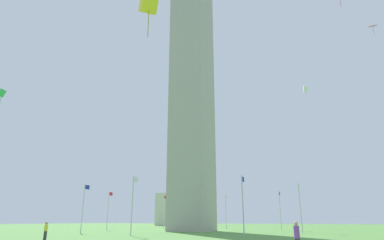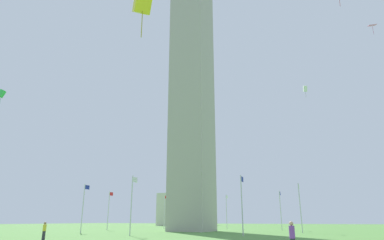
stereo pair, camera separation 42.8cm
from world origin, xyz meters
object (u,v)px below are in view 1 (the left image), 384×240
flagpole_n (226,210)px  kite_pink_diamond (373,26)px  flagpole_sw (243,202)px  distant_building (181,210)px  obelisk_monument (192,69)px  flagpole_s (133,202)px  flagpole_nw (280,208)px  person_purple_shirt (297,237)px  kite_white_box (305,89)px  kite_green_box (2,93)px  flagpole_ne (164,210)px  person_yellow_shirt (46,231)px  flagpole_w (300,205)px  flagpole_e (108,208)px  flagpole_se (83,205)px

flagpole_n → kite_pink_diamond: kite_pink_diamond is taller
flagpole_sw → distant_building: (71.15, 43.66, 1.50)m
obelisk_monument → flagpole_s: obelisk_monument is taller
flagpole_nw → person_purple_shirt: flagpole_nw is taller
flagpole_sw → kite_white_box: (9.86, -7.94, 17.28)m
kite_green_box → flagpole_ne: bearing=-3.9°
flagpole_nw → flagpole_s: bearing=157.5°
flagpole_sw → person_yellow_shirt: bearing=137.3°
obelisk_monument → person_yellow_shirt: bearing=175.5°
flagpole_ne → person_purple_shirt: (-45.08, -34.03, -3.13)m
flagpole_w → kite_green_box: kite_green_box is taller
flagpole_n → distant_building: size_ratio=0.38×
flagpole_nw → kite_white_box: 24.47m
flagpole_e → person_purple_shirt: size_ratio=4.17×
kite_pink_diamond → kite_green_box: 49.90m
flagpole_se → kite_green_box: 20.01m
obelisk_monument → person_purple_shirt: bearing=-146.5°
flagpole_w → person_yellow_shirt: (-28.77, 20.12, -3.18)m
flagpole_n → flagpole_se: size_ratio=1.00×
flagpole_e → person_yellow_shirt: (-28.77, -15.61, -3.18)m
flagpole_e → person_yellow_shirt: 32.88m
flagpole_ne → flagpole_e: bearing=157.5°
obelisk_monument → flagpole_nw: 31.66m
flagpole_se → kite_pink_diamond: size_ratio=4.63×
flagpole_se → flagpole_sw: bearing=-90.0°
flagpole_se → kite_white_box: bearing=-73.5°
flagpole_se → person_yellow_shirt: flagpole_se is taller
flagpole_n → kite_green_box: 49.25m
flagpole_n → flagpole_s: 35.73m
flagpole_e → person_purple_shirt: (-32.45, -39.26, -3.13)m
flagpole_ne → flagpole_e: same height
flagpole_e → flagpole_se: same height
obelisk_monument → distant_building: (58.58, 31.03, -24.61)m
flagpole_w → kite_pink_diamond: size_ratio=4.63×
flagpole_nw → kite_white_box: size_ratio=3.64×
kite_white_box → kite_green_box: (-24.08, 35.88, -3.46)m
kite_white_box → flagpole_ne: bearing=65.1°
flagpole_ne → flagpole_w: bearing=-112.5°
obelisk_monument → flagpole_nw: obelisk_monument is taller
flagpole_ne → flagpole_w: 33.01m
flagpole_se → kite_white_box: kite_white_box is taller
flagpole_e → person_yellow_shirt: size_ratio=4.41×
flagpole_n → flagpole_w: 25.26m
flagpole_w → kite_pink_diamond: 27.00m
flagpole_sw → flagpole_w: size_ratio=1.00×
flagpole_n → flagpole_sw: (-30.49, -12.63, 0.00)m
flagpole_nw → kite_pink_diamond: 35.47m
obelisk_monument → flagpole_e: size_ratio=8.34×
flagpole_w → distant_building: bearing=39.9°
person_yellow_shirt → kite_white_box: bearing=-14.2°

